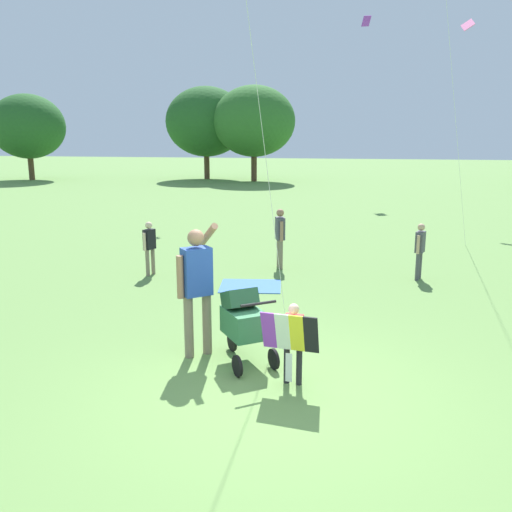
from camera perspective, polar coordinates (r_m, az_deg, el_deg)
name	(u,v)px	position (r m, az deg, el deg)	size (l,w,h in m)	color
ground_plane	(272,395)	(6.69, 1.73, -14.31)	(120.00, 120.00, 0.00)	#668E47
treeline_distant	(305,124)	(34.06, 5.10, 13.58)	(43.64, 7.51, 5.97)	brown
child_with_butterfly_kite	(293,337)	(6.70, 3.84, -8.39)	(0.71, 0.40, 1.04)	#232328
person_adult_flyer	(197,281)	(7.48, -6.21, -2.58)	(0.53, 0.72, 1.86)	#7F705B
stroller	(243,319)	(7.36, -1.36, -6.57)	(0.89, 1.06, 1.03)	black
person_red_shirt	(150,244)	(12.02, -11.05, 1.26)	(0.23, 0.36, 1.18)	#7F705B
person_sitting_far	(420,247)	(11.94, 16.74, 0.93)	(0.24, 0.36, 1.20)	#4C4C51
person_kid_running	(280,234)	(12.39, 2.52, 2.35)	(0.27, 0.42, 1.37)	#7F705B
picnic_blanket	(250,286)	(11.06, -0.58, -3.16)	(1.22, 1.01, 0.02)	#3366B2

